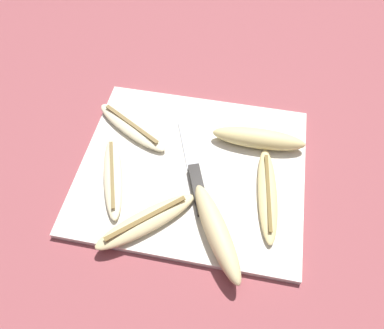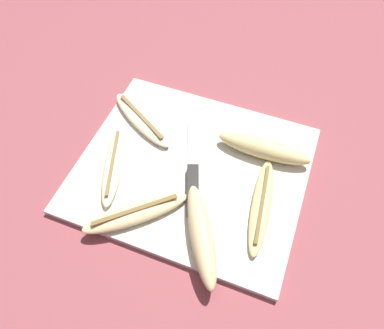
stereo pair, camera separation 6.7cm
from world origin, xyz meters
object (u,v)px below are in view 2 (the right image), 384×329
(knife, at_px, (193,181))
(banana_golden_short, at_px, (264,148))
(banana_pale_long, at_px, (113,165))
(banana_mellow_near, at_px, (201,234))
(banana_spotted_left, at_px, (261,205))
(banana_ripe_center, at_px, (136,213))
(banana_bright_far, at_px, (142,119))

(knife, height_order, banana_golden_short, banana_golden_short)
(banana_pale_long, distance_m, banana_mellow_near, 0.21)
(banana_spotted_left, bearing_deg, knife, 178.67)
(banana_spotted_left, xyz_separation_m, banana_ripe_center, (-0.19, -0.09, 0.00))
(banana_spotted_left, xyz_separation_m, banana_pale_long, (-0.27, -0.02, 0.00))
(banana_bright_far, xyz_separation_m, banana_pale_long, (-0.00, -0.12, 0.00))
(banana_spotted_left, distance_m, banana_ripe_center, 0.21)
(banana_bright_far, xyz_separation_m, banana_spotted_left, (0.27, -0.10, -0.00))
(banana_golden_short, height_order, banana_pale_long, banana_golden_short)
(banana_pale_long, distance_m, banana_ripe_center, 0.11)
(banana_spotted_left, bearing_deg, banana_bright_far, 159.68)
(banana_pale_long, bearing_deg, banana_spotted_left, 3.56)
(banana_pale_long, xyz_separation_m, banana_mellow_near, (0.20, -0.07, 0.01))
(banana_ripe_center, height_order, banana_mellow_near, banana_mellow_near)
(knife, distance_m, banana_ripe_center, 0.11)
(knife, relative_size, banana_spotted_left, 1.05)
(banana_ripe_center, xyz_separation_m, banana_mellow_near, (0.12, -0.00, 0.01))
(knife, relative_size, banana_bright_far, 1.16)
(banana_spotted_left, bearing_deg, banana_ripe_center, -154.59)
(banana_spotted_left, height_order, banana_ripe_center, banana_ripe_center)
(banana_spotted_left, relative_size, banana_mellow_near, 1.10)
(banana_bright_far, height_order, banana_mellow_near, banana_mellow_near)
(banana_pale_long, bearing_deg, banana_bright_far, 89.59)
(knife, distance_m, banana_spotted_left, 0.12)
(banana_spotted_left, xyz_separation_m, banana_golden_short, (-0.03, 0.11, 0.01))
(banana_golden_short, bearing_deg, banana_spotted_left, -76.48)
(banana_bright_far, distance_m, banana_mellow_near, 0.27)
(banana_bright_far, bearing_deg, banana_ripe_center, -67.24)
(banana_bright_far, relative_size, banana_pale_long, 0.98)
(banana_mellow_near, bearing_deg, knife, 118.17)
(knife, distance_m, banana_bright_far, 0.18)
(knife, bearing_deg, banana_bright_far, 125.32)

